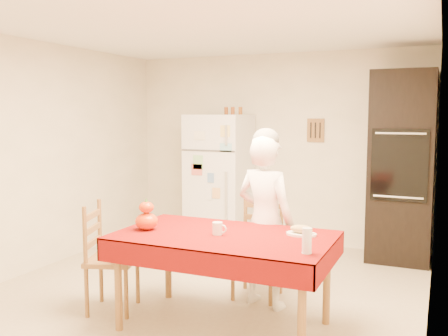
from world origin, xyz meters
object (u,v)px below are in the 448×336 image
Objects in this scene: oven_cabinet at (401,167)px; seated_woman at (265,221)px; chair_left at (105,253)px; refrigerator at (219,179)px; dining_table at (224,243)px; chair_far at (260,242)px; coffee_mug at (217,228)px; pumpkin_lower at (147,221)px; wine_glass at (307,241)px; bread_plate at (301,234)px.

oven_cabinet is 2.20m from seated_woman.
chair_left is at bearing 41.70° from seated_woman.
oven_cabinet is (2.28, 0.05, 0.25)m from refrigerator.
seated_woman is (-0.98, -1.94, -0.34)m from oven_cabinet.
chair_far reaches higher than dining_table.
coffee_mug reaches higher than dining_table.
dining_table is (1.15, -2.46, -0.16)m from refrigerator.
refrigerator reaches higher than pumpkin_lower.
oven_cabinet is at bearing 1.18° from refrigerator.
wine_glass is (1.38, -0.16, 0.02)m from pumpkin_lower.
pumpkin_lower is (-0.79, -0.68, 0.07)m from seated_woman.
chair_left is 1.09m from coffee_mug.
dining_table is 1.79× the size of chair_far.
chair_left is 5.40× the size of wine_glass.
refrigerator is 1.79× the size of chair_far.
seated_woman is 8.69× the size of wine_glass.
chair_left is at bearing 177.53° from pumpkin_lower.
oven_cabinet is 2.38m from bread_plate.
seated_woman is (0.15, 0.57, 0.07)m from dining_table.
pumpkin_lower is at bearing -110.76° from chair_left.
oven_cabinet is at bearing 55.82° from pumpkin_lower.
oven_cabinet is 2.13m from chair_far.
chair_left is at bearing -175.27° from dining_table.
pumpkin_lower is at bearing -124.18° from oven_cabinet.
chair_left is (0.06, -2.55, -0.34)m from refrigerator.
refrigerator is at bearing -16.93° from chair_left.
chair_left reaches higher than pumpkin_lower.
pumpkin_lower is at bearing -172.97° from coffee_mug.
seated_woman is (1.23, 0.66, 0.26)m from chair_left.
oven_cabinet reaches higher than pumpkin_lower.
coffee_mug reaches higher than bread_plate.
wine_glass is at bearing -57.85° from chair_far.
pumpkin_lower is at bearing 173.50° from wine_glass.
wine_glass is at bearing -55.39° from refrigerator.
oven_cabinet is at bearing -58.78° from chair_left.
seated_woman is at bearing -116.95° from oven_cabinet.
chair_left reaches higher than wine_glass.
oven_cabinet is at bearing 81.88° from wine_glass.
chair_far is at bearing 133.62° from bread_plate.
dining_table is at bearing 9.55° from pumpkin_lower.
pumpkin_lower is (0.50, -2.57, -0.02)m from refrigerator.
chair_left is at bearing -176.95° from coffee_mug.
pumpkin_lower is (-0.61, -0.07, 0.02)m from coffee_mug.
pumpkin_lower is (-0.66, -0.91, 0.32)m from chair_far.
refrigerator is 1.11× the size of seated_woman.
wine_glass reaches higher than bread_plate.
chair_left is 0.62× the size of seated_woman.
chair_far is 0.62× the size of seated_woman.
wine_glass reaches higher than pumpkin_lower.
bread_plate is (1.22, 0.33, -0.06)m from pumpkin_lower.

